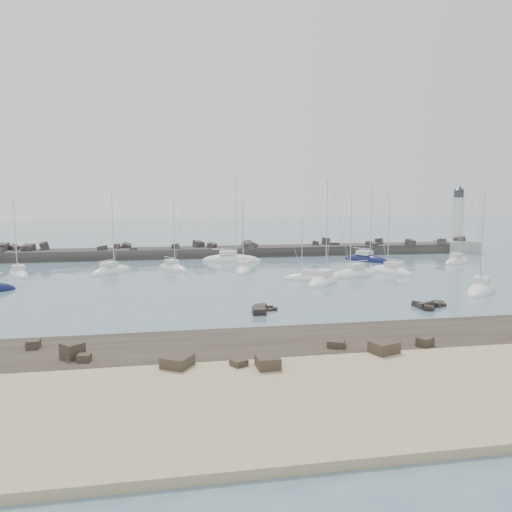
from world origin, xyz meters
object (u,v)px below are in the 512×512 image
Objects in this scene: sailboat_8 at (366,260)px; sailboat_7 at (324,281)px; sailboat_3 at (111,272)px; sailboat_10 at (391,272)px; sailboat_9 at (353,275)px; sailboat_6 at (244,270)px; sailboat_1 at (19,274)px; sailboat_14 at (173,269)px; lighthouse at (457,237)px; sailboat_12 at (457,262)px; sailboat_4 at (231,260)px; sailboat_5 at (305,278)px; sailboat_13 at (480,291)px.

sailboat_7 is at bearing -125.99° from sailboat_8.
sailboat_3 is 1.02× the size of sailboat_10.
sailboat_9 is (-8.59, -15.77, 0.00)m from sailboat_8.
sailboat_9 reaches higher than sailboat_6.
sailboat_8 reaches higher than sailboat_1.
sailboat_7 is 1.16× the size of sailboat_10.
sailboat_3 reaches higher than sailboat_14.
lighthouse is 20.00m from sailboat_12.
sailboat_8 is at bearing -9.55° from sailboat_4.
sailboat_10 is (-26.95, -25.49, -2.94)m from lighthouse.
lighthouse is 50.55m from sailboat_5.
sailboat_1 is 0.72× the size of sailboat_4.
sailboat_4 reaches higher than sailboat_14.
sailboat_12 is at bearing -0.74° from sailboat_14.
sailboat_5 is (-41.53, -28.67, -2.96)m from lighthouse.
sailboat_4 is 1.41× the size of sailboat_14.
sailboat_9 reaches higher than sailboat_12.
sailboat_3 is 1.06× the size of sailboat_12.
sailboat_5 is 0.65× the size of sailboat_8.
sailboat_3 is 52.66m from sailboat_13.
sailboat_14 is (-37.44, 25.20, -0.01)m from sailboat_13.
lighthouse is 1.12× the size of sailboat_10.
lighthouse is 43.44m from sailboat_9.
sailboat_12 is (72.52, 0.74, 0.02)m from sailboat_1.
sailboat_10 is (42.50, -8.02, 0.01)m from sailboat_3.
sailboat_13 is at bearing -33.93° from sailboat_5.
sailboat_13 is at bearing -51.84° from sailboat_9.
sailboat_12 reaches higher than sailboat_1.
lighthouse is at bearing 8.53° from sailboat_4.
lighthouse is 1.16× the size of sailboat_12.
sailboat_5 is 23.77m from sailboat_8.
sailboat_10 is (14.58, 3.18, 0.02)m from sailboat_5.
sailboat_14 is (-11.00, 3.48, 0.01)m from sailboat_6.
sailboat_8 is at bearing 19.00° from sailboat_6.
sailboat_7 reaches higher than sailboat_6.
sailboat_9 is 25.57m from sailboat_12.
sailboat_10 is at bearing -38.85° from sailboat_4.
sailboat_5 is (27.92, -11.20, -0.01)m from sailboat_3.
lighthouse is 1.09× the size of sailboat_3.
sailboat_1 is 1.28× the size of sailboat_5.
sailboat_1 is 0.92× the size of sailboat_3.
sailboat_8 is 35.22m from sailboat_14.
sailboat_13 is at bearing -33.94° from sailboat_14.
sailboat_1 is 45.39m from sailboat_7.
sailboat_12 is at bearing 26.51° from sailboat_7.
sailboat_3 is 44.75m from sailboat_8.
sailboat_5 is at bearing -50.15° from sailboat_6.
sailboat_3 is at bearing 158.14° from sailboat_5.
sailboat_3 is at bearing -179.42° from sailboat_12.
sailboat_7 reaches higher than sailboat_9.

